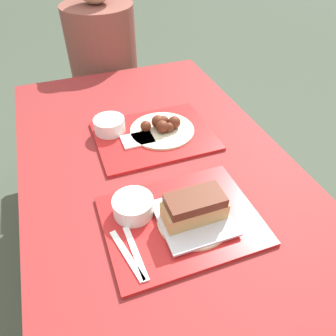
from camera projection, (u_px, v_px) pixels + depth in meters
ground_plane at (166, 292)px, 1.52m from camera, size 12.00×12.00×0.00m
picnic_table at (165, 197)px, 1.10m from camera, size 0.89×1.66×0.72m
picnic_bench_far at (108, 112)px, 2.02m from camera, size 0.84×0.28×0.43m
tray_near at (181, 220)px, 0.91m from camera, size 0.42×0.33×0.01m
tray_far at (154, 136)px, 1.21m from camera, size 0.42×0.33×0.01m
bowl_coleslaw_near at (133, 205)px, 0.90m from camera, size 0.11×0.11×0.05m
brisket_sandwich_plate at (194, 212)px, 0.88m from camera, size 0.20×0.20×0.09m
plastic_fork_near at (127, 255)px, 0.82m from camera, size 0.05×0.17×0.00m
plastic_knife_near at (135, 252)px, 0.82m from camera, size 0.02×0.17×0.00m
condiment_packet at (180, 198)px, 0.96m from camera, size 0.04×0.03×0.01m
bowl_coleslaw_far at (109, 124)px, 1.21m from camera, size 0.11×0.11×0.05m
wings_plate_far at (162, 127)px, 1.21m from camera, size 0.24×0.24×0.06m
napkin_far at (138, 140)px, 1.18m from camera, size 0.11×0.08×0.01m
person_seated_across at (103, 53)px, 1.78m from camera, size 0.37×0.37×0.73m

